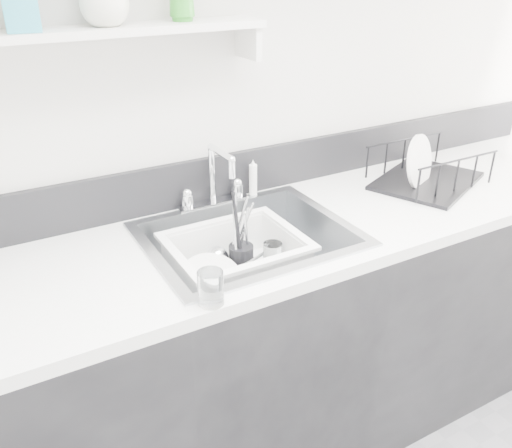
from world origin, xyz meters
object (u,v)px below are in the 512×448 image
counter_run (249,351)px  wash_tub (236,262)px  dish_rack (429,165)px  sink (248,260)px

counter_run → wash_tub: size_ratio=7.78×
dish_rack → sink: bearing=159.5°
wash_tub → counter_run: bearing=-5.7°
sink → dish_rack: bearing=3.0°
wash_tub → dish_rack: (0.84, 0.04, 0.16)m
sink → dish_rack: 0.82m
counter_run → sink: sink is taller
wash_tub → dish_rack: bearing=2.5°
sink → counter_run: bearing=0.0°
counter_run → wash_tub: 0.37m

